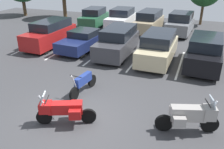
% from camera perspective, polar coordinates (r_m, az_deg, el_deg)
% --- Properties ---
extents(ground, '(44.00, 44.00, 0.10)m').
position_cam_1_polar(ground, '(9.86, -9.79, -10.42)').
color(ground, '#38383A').
extents(motorcycle_touring, '(2.16, 1.23, 1.33)m').
position_cam_1_polar(motorcycle_touring, '(9.23, -11.61, -8.27)').
color(motorcycle_touring, black).
rests_on(motorcycle_touring, ground).
extents(motorcycle_second, '(0.62, 2.15, 1.25)m').
position_cam_1_polar(motorcycle_second, '(11.29, -6.97, -1.97)').
color(motorcycle_second, black).
rests_on(motorcycle_second, ground).
extents(motorcycle_third, '(2.23, 1.13, 1.45)m').
position_cam_1_polar(motorcycle_third, '(9.05, 18.42, -9.35)').
color(motorcycle_third, black).
rests_on(motorcycle_third, ground).
extents(parking_stripes, '(14.04, 4.88, 0.01)m').
position_cam_1_polar(parking_stripes, '(16.17, 1.32, 4.48)').
color(parking_stripes, silver).
rests_on(parking_stripes, ground).
extents(car_red, '(1.91, 4.85, 1.91)m').
position_cam_1_polar(car_red, '(18.74, -14.69, 9.53)').
color(car_red, maroon).
rests_on(car_red, ground).
extents(car_navy, '(2.15, 4.41, 1.41)m').
position_cam_1_polar(car_navy, '(17.42, -7.20, 8.14)').
color(car_navy, navy).
rests_on(car_navy, ground).
extents(car_charcoal, '(2.02, 4.93, 1.84)m').
position_cam_1_polar(car_charcoal, '(16.29, 1.41, 7.99)').
color(car_charcoal, '#38383D').
rests_on(car_charcoal, ground).
extents(car_champagne, '(1.92, 4.77, 1.84)m').
position_cam_1_polar(car_champagne, '(15.31, 11.06, 6.46)').
color(car_champagne, '#C1B289').
rests_on(car_champagne, ground).
extents(car_black, '(2.09, 4.65, 1.83)m').
position_cam_1_polar(car_black, '(15.21, 21.48, 5.05)').
color(car_black, black).
rests_on(car_black, ground).
extents(car_far_green, '(2.12, 4.41, 1.86)m').
position_cam_1_polar(car_far_green, '(24.37, -4.31, 13.49)').
color(car_far_green, '#235638').
rests_on(car_far_green, ground).
extents(car_far_white, '(2.07, 4.54, 1.92)m').
position_cam_1_polar(car_far_white, '(23.53, 2.24, 13.21)').
color(car_far_white, white).
rests_on(car_far_white, ground).
extents(car_far_tan, '(2.03, 4.72, 1.93)m').
position_cam_1_polar(car_far_tan, '(22.60, 8.93, 12.52)').
color(car_far_tan, tan).
rests_on(car_far_tan, ground).
extents(car_far_grey, '(2.24, 4.44, 1.90)m').
position_cam_1_polar(car_far_grey, '(22.47, 16.15, 11.71)').
color(car_far_grey, slate).
rests_on(car_far_grey, ground).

